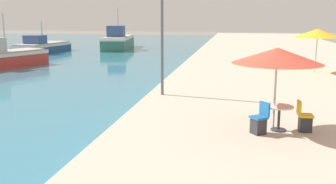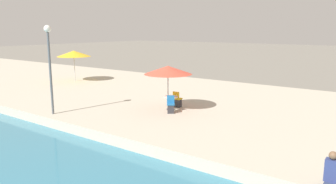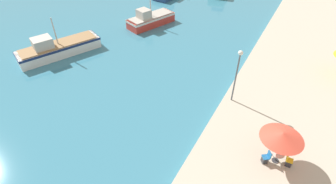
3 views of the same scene
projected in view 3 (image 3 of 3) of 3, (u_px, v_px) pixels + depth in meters
The scene contains 7 objects.
fishing_boat_near at pixel (58, 48), 27.42m from camera, with size 5.56×8.62×4.06m.
fishing_boat_mid at pixel (150, 19), 33.21m from camera, with size 4.26×6.63×4.01m.
cafe_umbrella_pink at pixel (282, 136), 15.42m from camera, with size 2.59×2.59×2.43m.
cafe_table at pixel (277, 155), 16.36m from camera, with size 0.80×0.80×0.74m.
cafe_chair_left at pixel (265, 159), 16.42m from camera, with size 0.58×0.58×0.91m.
cafe_chair_right at pixel (289, 162), 16.23m from camera, with size 0.45×0.42×0.91m.
lamppost at pixel (238, 68), 19.44m from camera, with size 0.36×0.36×4.56m.
Camera 3 is at (4.02, 3.53, 14.38)m, focal length 28.00 mm.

